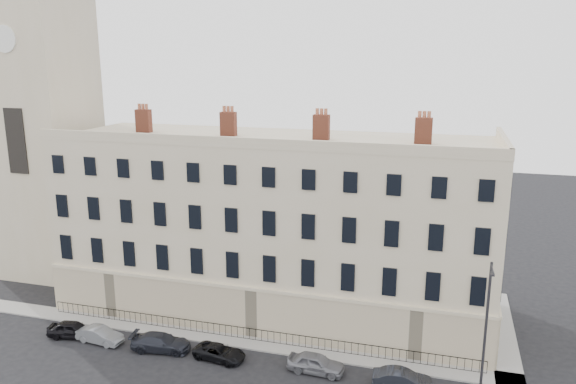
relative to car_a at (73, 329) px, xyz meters
name	(u,v)px	position (x,y,z in m)	size (l,w,h in m)	color
terrace	(275,225)	(13.59, 9.91, 6.84)	(36.22, 12.22, 17.00)	#C6B793
church_tower	(41,87)	(-10.45, 11.94, 18.00)	(8.00, 8.13, 44.00)	#C6B793
pavement_terrace	(200,335)	(9.55, 2.94, -0.60)	(48.00, 2.00, 0.12)	gray
pavement_east_return	(506,358)	(32.55, 5.94, -0.60)	(2.00, 24.00, 0.12)	gray
railings	(249,334)	(13.55, 3.34, -0.10)	(35.00, 0.04, 0.96)	black
car_a	(73,329)	(0.00, 0.00, 0.00)	(1.55, 3.85, 1.31)	black
car_b	(100,335)	(2.55, -0.14, -0.04)	(1.30, 3.72, 1.23)	slate
car_c	(161,342)	(7.67, 0.08, 0.00)	(1.83, 4.50, 1.31)	#20232B
car_d	(220,352)	(12.40, 0.13, -0.12)	(1.79, 3.88, 1.08)	black
car_e	(316,363)	(19.55, 0.41, 0.03)	(1.62, 4.03, 1.37)	slate
car_f	(402,380)	(25.53, 0.05, -0.01)	(1.37, 3.94, 1.30)	black
streetlamp	(486,322)	(30.55, 1.25, 4.33)	(0.23, 1.95, 8.99)	#323238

